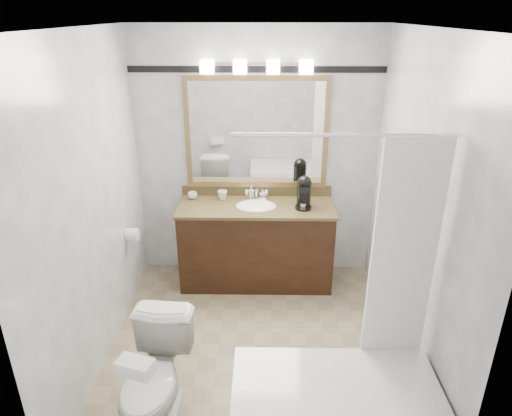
# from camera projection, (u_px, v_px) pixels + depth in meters

# --- Properties ---
(room) EXTENTS (2.42, 2.62, 2.52)m
(room) POSITION_uv_depth(u_px,v_px,m) (254.00, 210.00, 3.36)
(room) COLOR gray
(room) RESTS_ON ground
(vanity) EXTENTS (1.53, 0.58, 0.97)m
(vanity) POSITION_uv_depth(u_px,v_px,m) (256.00, 242.00, 4.61)
(vanity) COLOR black
(vanity) RESTS_ON ground
(mirror) EXTENTS (1.40, 0.04, 1.10)m
(mirror) POSITION_uv_depth(u_px,v_px,m) (257.00, 133.00, 4.44)
(mirror) COLOR olive
(mirror) RESTS_ON room
(vanity_light_bar) EXTENTS (1.02, 0.14, 0.12)m
(vanity_light_bar) POSITION_uv_depth(u_px,v_px,m) (257.00, 66.00, 4.13)
(vanity_light_bar) COLOR silver
(vanity_light_bar) RESTS_ON room
(accent_stripe) EXTENTS (2.40, 0.01, 0.06)m
(accent_stripe) POSITION_uv_depth(u_px,v_px,m) (257.00, 69.00, 4.21)
(accent_stripe) COLOR black
(accent_stripe) RESTS_ON room
(bathtub) EXTENTS (1.30, 0.75, 1.96)m
(bathtub) POSITION_uv_depth(u_px,v_px,m) (338.00, 405.00, 2.91)
(bathtub) COLOR white
(bathtub) RESTS_ON ground
(tp_roll) EXTENTS (0.11, 0.12, 0.12)m
(tp_roll) POSITION_uv_depth(u_px,v_px,m) (132.00, 235.00, 4.20)
(tp_roll) COLOR white
(tp_roll) RESTS_ON room
(toilet) EXTENTS (0.47, 0.75, 0.74)m
(toilet) POSITION_uv_depth(u_px,v_px,m) (155.00, 380.00, 2.99)
(toilet) COLOR white
(toilet) RESTS_ON ground
(tissue_box) EXTENTS (0.23, 0.17, 0.08)m
(tissue_box) POSITION_uv_depth(u_px,v_px,m) (135.00, 367.00, 2.53)
(tissue_box) COLOR white
(tissue_box) RESTS_ON toilet
(coffee_maker) EXTENTS (0.16, 0.20, 0.31)m
(coffee_maker) POSITION_uv_depth(u_px,v_px,m) (304.00, 191.00, 4.36)
(coffee_maker) COLOR black
(coffee_maker) RESTS_ON vanity
(cup_left) EXTENTS (0.10, 0.10, 0.07)m
(cup_left) POSITION_uv_depth(u_px,v_px,m) (193.00, 196.00, 4.59)
(cup_left) COLOR white
(cup_left) RESTS_ON vanity
(cup_right) EXTENTS (0.11, 0.11, 0.09)m
(cup_right) POSITION_uv_depth(u_px,v_px,m) (222.00, 195.00, 4.58)
(cup_right) COLOR white
(cup_right) RESTS_ON vanity
(soap_bottle_a) EXTENTS (0.05, 0.06, 0.12)m
(soap_bottle_a) POSITION_uv_depth(u_px,v_px,m) (251.00, 192.00, 4.63)
(soap_bottle_a) COLOR white
(soap_bottle_a) RESTS_ON vanity
(soap_bottle_b) EXTENTS (0.08, 0.08, 0.09)m
(soap_bottle_b) POSITION_uv_depth(u_px,v_px,m) (263.00, 193.00, 4.63)
(soap_bottle_b) COLOR white
(soap_bottle_b) RESTS_ON vanity
(soap_bar) EXTENTS (0.09, 0.07, 0.02)m
(soap_bar) POSITION_uv_depth(u_px,v_px,m) (262.00, 200.00, 4.55)
(soap_bar) COLOR beige
(soap_bar) RESTS_ON vanity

